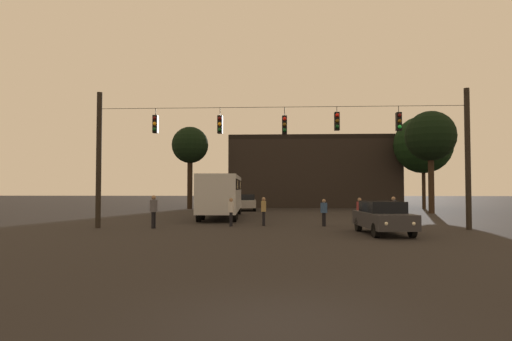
# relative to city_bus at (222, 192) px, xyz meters

# --- Properties ---
(ground_plane) EXTENTS (168.00, 168.00, 0.00)m
(ground_plane) POSITION_rel_city_bus_xyz_m (4.17, -0.32, -1.87)
(ground_plane) COLOR black
(ground_plane) RESTS_ON ground
(overhead_signal_span) EXTENTS (19.65, 0.44, 7.29)m
(overhead_signal_span) POSITION_rel_city_bus_xyz_m (4.15, -8.61, 2.38)
(overhead_signal_span) COLOR black
(overhead_signal_span) RESTS_ON ground
(city_bus) EXTENTS (3.10, 11.12, 3.00)m
(city_bus) POSITION_rel_city_bus_xyz_m (0.00, 0.00, 0.00)
(city_bus) COLOR #B7BCC6
(city_bus) RESTS_ON ground
(car_near_right) EXTENTS (2.17, 4.45, 1.52)m
(car_near_right) POSITION_rel_city_bus_xyz_m (8.96, -11.02, -1.07)
(car_near_right) COLOR #2D2D33
(car_near_right) RESTS_ON ground
(car_far_left) EXTENTS (2.12, 4.44, 1.52)m
(car_far_left) POSITION_rel_city_bus_xyz_m (1.04, 9.67, -1.07)
(car_far_left) COLOR #99999E
(car_far_left) RESTS_ON ground
(pedestrian_crossing_left) EXTENTS (0.34, 0.42, 1.74)m
(pedestrian_crossing_left) POSITION_rel_city_bus_xyz_m (-2.48, -8.66, -0.87)
(pedestrian_crossing_left) COLOR black
(pedestrian_crossing_left) RESTS_ON ground
(pedestrian_crossing_center) EXTENTS (0.24, 0.36, 1.65)m
(pedestrian_crossing_center) POSITION_rel_city_bus_xyz_m (10.52, -6.78, -0.94)
(pedestrian_crossing_center) COLOR black
(pedestrian_crossing_center) RESTS_ON ground
(pedestrian_crossing_right) EXTENTS (0.27, 0.38, 1.61)m
(pedestrian_crossing_right) POSITION_rel_city_bus_xyz_m (3.28, -6.76, -0.96)
(pedestrian_crossing_right) COLOR black
(pedestrian_crossing_right) RESTS_ON ground
(pedestrian_near_bus) EXTENTS (0.28, 0.38, 1.59)m
(pedestrian_near_bus) POSITION_rel_city_bus_xyz_m (8.56, -7.27, -0.97)
(pedestrian_near_bus) COLOR black
(pedestrian_near_bus) RESTS_ON ground
(pedestrian_trailing) EXTENTS (0.29, 0.39, 1.57)m
(pedestrian_trailing) POSITION_rel_city_bus_xyz_m (1.48, -7.22, -0.99)
(pedestrian_trailing) COLOR black
(pedestrian_trailing) RESTS_ON ground
(pedestrian_far_side) EXTENTS (0.35, 0.42, 1.51)m
(pedestrian_far_side) POSITION_rel_city_bus_xyz_m (6.65, -6.96, -1.02)
(pedestrian_far_side) COLOR black
(pedestrian_far_side) RESTS_ON ground
(corner_building) EXTENTS (18.44, 8.84, 7.82)m
(corner_building) POSITION_rel_city_bus_xyz_m (7.96, 19.53, 2.05)
(corner_building) COLOR black
(corner_building) RESTS_ON ground
(tree_left_silhouette) EXTENTS (4.20, 4.20, 8.60)m
(tree_left_silhouette) POSITION_rel_city_bus_xyz_m (16.89, 5.97, 4.57)
(tree_left_silhouette) COLOR #2D2116
(tree_left_silhouette) RESTS_ON ground
(tree_behind_building) EXTENTS (5.87, 5.87, 9.48)m
(tree_behind_building) POSITION_rel_city_bus_xyz_m (18.83, 13.96, 4.66)
(tree_behind_building) COLOR #2D2116
(tree_behind_building) RESTS_ON ground
(tree_right_far) EXTENTS (3.69, 3.69, 8.33)m
(tree_right_far) POSITION_rel_city_bus_xyz_m (-4.85, 12.50, 4.51)
(tree_right_far) COLOR black
(tree_right_far) RESTS_ON ground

